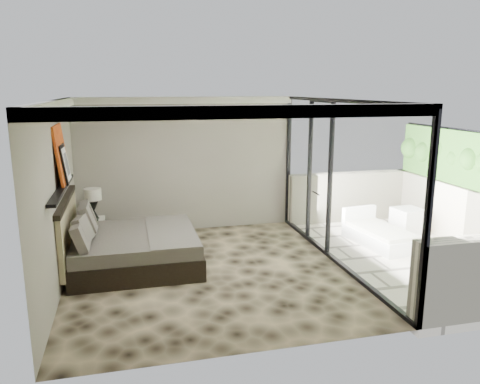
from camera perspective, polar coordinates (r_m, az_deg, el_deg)
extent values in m
plane|color=black|center=(7.85, -3.91, -9.72)|extent=(5.00, 5.00, 0.00)
cube|color=silver|center=(7.26, -4.24, 11.10)|extent=(4.50, 5.00, 0.02)
cube|color=gray|center=(9.85, -6.55, 3.30)|extent=(4.50, 0.02, 2.80)
cube|color=gray|center=(7.40, -21.42, -0.58)|extent=(0.02, 5.00, 2.80)
cube|color=white|center=(8.11, 11.80, 1.12)|extent=(0.08, 5.00, 2.80)
cube|color=beige|center=(9.23, 19.90, -7.41)|extent=(3.00, 5.00, 0.12)
cube|color=beige|center=(9.85, 26.74, -3.05)|extent=(0.30, 5.00, 1.10)
cube|color=black|center=(7.47, -20.93, 0.36)|extent=(0.12, 2.20, 0.05)
cube|color=black|center=(8.23, -12.51, -7.59)|extent=(2.07, 1.98, 0.36)
cube|color=#514B43|center=(8.14, -12.60, -5.70)|extent=(2.01, 1.92, 0.22)
cube|color=#545149|center=(8.13, -8.45, -4.70)|extent=(0.79, 1.96, 0.03)
cube|color=#95875F|center=(8.13, -20.23, -4.52)|extent=(0.08, 2.08, 0.99)
cube|color=black|center=(9.46, -17.56, -4.81)|extent=(0.56, 0.56, 0.49)
cone|color=black|center=(9.40, -17.36, -2.62)|extent=(0.19, 0.19, 0.17)
cone|color=black|center=(9.36, -17.42, -1.63)|extent=(0.19, 0.19, 0.17)
cylinder|color=beige|center=(9.31, -17.52, -0.25)|extent=(0.32, 0.32, 0.22)
cube|color=#9E330D|center=(7.77, -20.99, 4.36)|extent=(0.13, 0.90, 0.90)
cube|color=black|center=(7.73, -20.54, 3.23)|extent=(0.11, 0.50, 0.60)
cube|color=white|center=(10.33, 19.76, -3.37)|extent=(0.60, 0.60, 0.54)
cube|color=white|center=(9.49, 16.68, -5.39)|extent=(0.94, 1.59, 0.26)
cube|color=beige|center=(9.45, 16.74, -4.42)|extent=(0.89, 1.49, 0.08)
cube|color=white|center=(9.95, 14.31, -2.65)|extent=(0.76, 0.21, 0.33)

